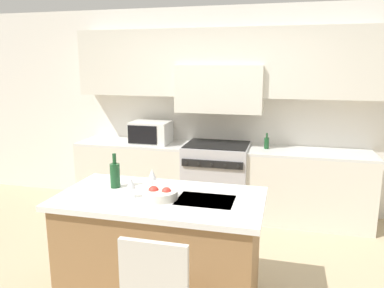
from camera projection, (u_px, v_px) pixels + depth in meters
The scene contains 11 objects.
ground_plane at pixel (179, 288), 3.35m from camera, with size 10.00×10.00×0.00m, color tan.
back_cabinetry at pixel (222, 91), 4.94m from camera, with size 10.00×0.46×2.70m.
back_counter at pixel (217, 180), 4.95m from camera, with size 3.84×0.62×0.91m.
range_stove at pixel (217, 179), 4.93m from camera, with size 0.82×0.70×0.95m.
microwave at pixel (151, 132), 5.04m from camera, with size 0.51×0.41×0.29m.
kitchen_island at pixel (161, 249), 3.07m from camera, with size 1.64×0.87×0.93m.
wine_bottle at pixel (115, 175), 3.17m from camera, with size 0.08×0.08×0.29m.
wine_glass_near at pixel (131, 183), 2.92m from camera, with size 0.07×0.07×0.17m.
wine_glass_far at pixel (152, 175), 3.15m from camera, with size 0.07×0.07×0.17m.
fruit_bowl at pixel (160, 194), 2.91m from camera, with size 0.28×0.28×0.10m.
oil_bottle_on_counter at pixel (267, 143), 4.73m from camera, with size 0.06×0.06×0.20m.
Camera 1 is at (0.85, -2.88, 1.96)m, focal length 35.00 mm.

